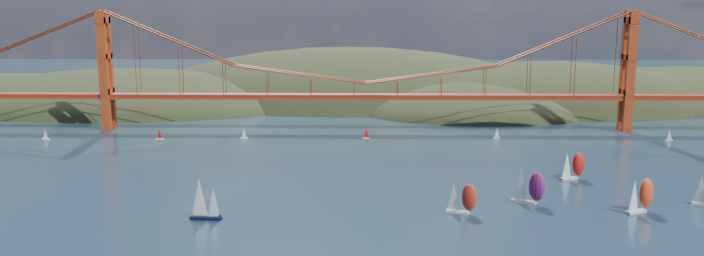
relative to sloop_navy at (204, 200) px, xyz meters
The scene contains 13 objects.
headlands 251.53m from the sloop_navy, 69.42° to the left, with size 725.00×225.00×96.00m.
bridge 145.23m from the sloop_navy, 73.10° to the left, with size 552.00×12.00×55.00m.
sloop_navy is the anchor object (origin of this frame).
racer_0 70.63m from the sloop_navy, ahead, with size 8.78×5.35×9.83m.
racer_1 120.69m from the sloop_navy, ahead, with size 9.57×7.32×10.82m.
racer_3 121.57m from the sloop_navy, 22.18° to the left, with size 9.07×5.90×10.14m.
racer_rwb 92.80m from the sloop_navy, 10.65° to the left, with size 9.76×7.11×10.97m.
distant_boat_1 145.13m from the sloop_navy, 130.74° to the left, with size 3.00×2.00×4.70m.
distant_boat_2 120.34m from the sloop_navy, 112.21° to the left, with size 3.00×2.00×4.70m.
distant_boat_3 114.40m from the sloop_navy, 94.65° to the left, with size 3.00×2.00×4.70m.
distant_boat_4 207.38m from the sloop_navy, 33.04° to the left, with size 3.00×2.00×4.70m.
distant_boat_8 154.17m from the sloop_navy, 49.12° to the left, with size 3.00×2.00×4.70m.
distant_boat_9 123.76m from the sloop_navy, 69.17° to the left, with size 3.00×2.00×4.70m.
Camera 1 is at (0.51, -134.39, 57.28)m, focal length 35.00 mm.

